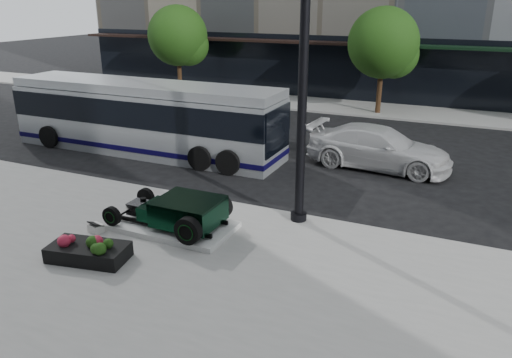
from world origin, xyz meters
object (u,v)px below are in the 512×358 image
at_px(transit_bus, 145,117).
at_px(white_sedan, 379,148).
at_px(flower_planter, 88,251).
at_px(hot_rod, 182,211).
at_px(lamppost, 303,84).

xyz_separation_m(transit_bus, white_sedan, (9.45, 1.84, -0.69)).
bearing_deg(flower_planter, transit_bus, 117.54).
xyz_separation_m(hot_rod, white_sedan, (3.73, 8.09, 0.10)).
bearing_deg(transit_bus, lamppost, -26.84).
distance_m(hot_rod, white_sedan, 8.91).
xyz_separation_m(flower_planter, white_sedan, (4.97, 10.43, 0.44)).
distance_m(transit_bus, white_sedan, 9.65).
bearing_deg(hot_rod, lamppost, 36.72).
distance_m(hot_rod, flower_planter, 2.67).
distance_m(flower_planter, transit_bus, 9.75).
height_order(hot_rod, transit_bus, transit_bus).
height_order(hot_rod, white_sedan, white_sedan).
xyz_separation_m(hot_rod, lamppost, (2.68, 2.00, 3.35)).
height_order(lamppost, transit_bus, lamppost).
relative_size(transit_bus, white_sedan, 2.22).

